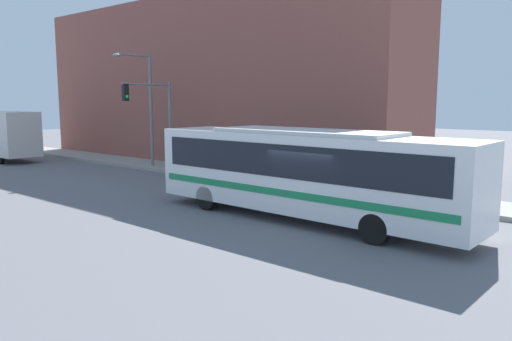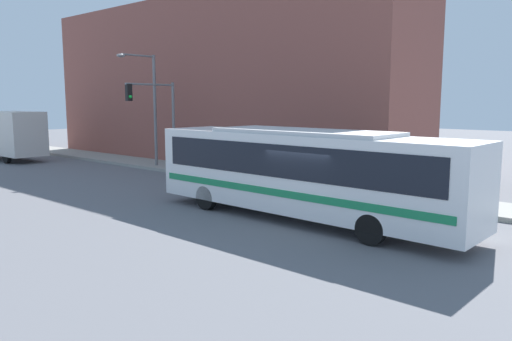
# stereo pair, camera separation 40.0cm
# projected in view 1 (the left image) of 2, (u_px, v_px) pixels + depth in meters

# --- Properties ---
(ground_plane) EXTENTS (120.00, 120.00, 0.00)m
(ground_plane) POSITION_uv_depth(u_px,v_px,m) (315.00, 224.00, 16.66)
(ground_plane) COLOR slate
(sidewalk) EXTENTS (2.76, 70.00, 0.18)m
(sidewalk) POSITION_uv_depth(u_px,v_px,m) (115.00, 160.00, 33.84)
(sidewalk) COLOR gray
(sidewalk) RESTS_ON ground_plane
(building_facade) EXTENTS (6.00, 28.56, 10.61)m
(building_facade) POSITION_uv_depth(u_px,v_px,m) (209.00, 82.00, 33.43)
(building_facade) COLOR brown
(building_facade) RESTS_ON ground_plane
(city_bus) EXTENTS (2.76, 11.99, 3.12)m
(city_bus) POSITION_uv_depth(u_px,v_px,m) (304.00, 169.00, 17.07)
(city_bus) COLOR white
(city_bus) RESTS_ON ground_plane
(delivery_truck) EXTENTS (2.28, 7.16, 3.37)m
(delivery_truck) POSITION_uv_depth(u_px,v_px,m) (2.00, 134.00, 34.07)
(delivery_truck) COLOR silver
(delivery_truck) RESTS_ON ground_plane
(fire_hydrant) EXTENTS (0.21, 0.28, 0.73)m
(fire_hydrant) POSITION_uv_depth(u_px,v_px,m) (275.00, 175.00, 24.06)
(fire_hydrant) COLOR red
(fire_hydrant) RESTS_ON sidewalk
(traffic_light_pole) EXTENTS (3.28, 0.35, 4.95)m
(traffic_light_pole) POSITION_uv_depth(u_px,v_px,m) (154.00, 110.00, 27.83)
(traffic_light_pole) COLOR slate
(traffic_light_pole) RESTS_ON sidewalk
(parking_meter) EXTENTS (0.14, 0.14, 1.25)m
(parking_meter) POSITION_uv_depth(u_px,v_px,m) (238.00, 161.00, 25.50)
(parking_meter) COLOR slate
(parking_meter) RESTS_ON sidewalk
(street_lamp) EXTENTS (2.64, 0.28, 6.61)m
(street_lamp) POSITION_uv_depth(u_px,v_px,m) (146.00, 100.00, 29.60)
(street_lamp) COLOR slate
(street_lamp) RESTS_ON sidewalk
(pedestrian_near_corner) EXTENTS (0.34, 0.34, 1.68)m
(pedestrian_near_corner) POSITION_uv_depth(u_px,v_px,m) (201.00, 154.00, 29.00)
(pedestrian_near_corner) COLOR slate
(pedestrian_near_corner) RESTS_ON sidewalk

